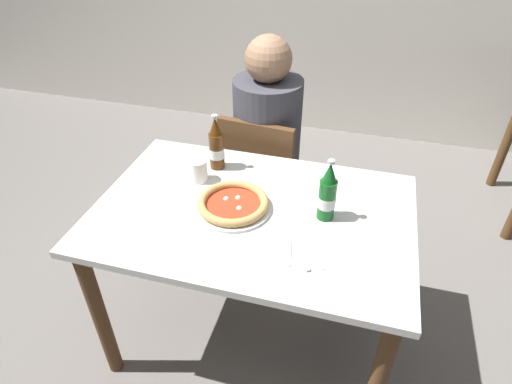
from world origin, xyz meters
TOP-DOWN VIEW (x-y plane):
  - ground_plane at (0.00, 0.00)m, footprint 8.00×8.00m
  - dining_table_main at (0.00, 0.00)m, footprint 1.20×0.80m
  - chair_behind_table at (-0.12, 0.61)m, footprint 0.44×0.44m
  - diner_seated at (-0.11, 0.66)m, footprint 0.34×0.34m
  - pizza_margherita_near at (-0.07, -0.01)m, footprint 0.29×0.29m
  - beer_bottle_left at (0.27, 0.03)m, footprint 0.07×0.07m
  - beer_bottle_center at (-0.23, 0.25)m, footprint 0.07×0.07m
  - napkin_with_cutlery at (0.20, -0.17)m, footprint 0.22×0.22m
  - paper_cup at (-0.27, 0.13)m, footprint 0.07×0.07m

SIDE VIEW (x-z plane):
  - ground_plane at x=0.00m, z-range 0.00..0.00m
  - chair_behind_table at x=-0.12m, z-range 0.06..0.91m
  - diner_seated at x=-0.11m, z-range -0.02..1.19m
  - dining_table_main at x=0.00m, z-range 0.26..1.01m
  - napkin_with_cutlery at x=0.20m, z-range 0.75..0.76m
  - pizza_margherita_near at x=-0.07m, z-range 0.75..0.79m
  - paper_cup at x=-0.27m, z-range 0.75..0.84m
  - beer_bottle_left at x=0.27m, z-range 0.73..0.98m
  - beer_bottle_center at x=-0.23m, z-range 0.73..0.98m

